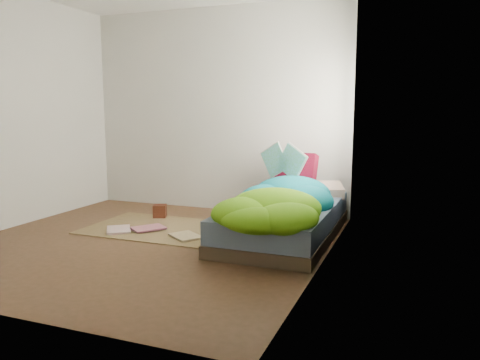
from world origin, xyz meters
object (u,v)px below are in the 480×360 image
object	(u,v)px
bed	(285,221)
floor_book_a	(107,231)
open_book	(283,152)
wooden_box	(160,211)
pillow_magenta	(296,173)
floor_book_b	(144,226)

from	to	relation	value
bed	floor_book_a	size ratio (longest dim) A/B	5.93
open_book	wooden_box	size ratio (longest dim) A/B	3.40
pillow_magenta	floor_book_b	xyz separation A→B (m)	(-1.48, -0.93, -0.55)
open_book	floor_book_b	bearing A→B (deg)	-130.41
bed	pillow_magenta	distance (m)	0.81
pillow_magenta	open_book	bearing A→B (deg)	-111.08
bed	floor_book_b	distance (m)	1.57
pillow_magenta	open_book	world-z (taller)	open_book
pillow_magenta	floor_book_b	distance (m)	1.83
wooden_box	floor_book_b	size ratio (longest dim) A/B	0.44
wooden_box	floor_book_b	xyz separation A→B (m)	(0.10, -0.52, -0.06)
bed	wooden_box	bearing A→B (deg)	170.21
floor_book_b	open_book	bearing A→B (deg)	64.97
floor_book_a	open_book	bearing A→B (deg)	-4.04
open_book	floor_book_b	distance (m)	1.75
pillow_magenta	bed	bearing A→B (deg)	-77.89
bed	open_book	xyz separation A→B (m)	(-0.17, 0.49, 0.67)
bed	open_book	bearing A→B (deg)	108.98
pillow_magenta	floor_book_b	size ratio (longest dim) A/B	1.38
pillow_magenta	floor_book_a	distance (m)	2.21
wooden_box	open_book	bearing A→B (deg)	8.08
pillow_magenta	floor_book_a	bearing A→B (deg)	-138.40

